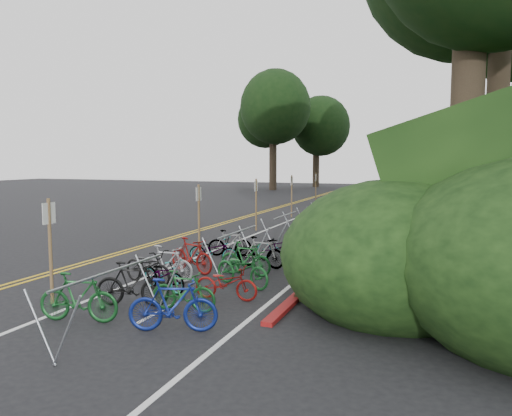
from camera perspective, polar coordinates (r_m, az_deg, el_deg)
The scene contains 10 objects.
ground at distance 14.85m, azimuth -17.51°, elevation -7.96°, with size 120.00×120.00×0.00m, color black.
road_markings at distance 23.24m, azimuth -0.70°, elevation -2.87°, with size 7.47×80.00×0.01m.
red_curb at distance 23.79m, azimuth 12.46°, elevation -2.69°, with size 0.25×28.00×0.10m, color maroon.
tree_cluster at distance 34.65m, azimuth 22.60°, elevation 20.71°, with size 33.60×55.00×20.45m.
bike_rack_front at distance 10.16m, azimuth -15.98°, elevation -8.66°, with size 1.19×3.43×1.28m.
bike_racks_rest at distance 25.18m, azimuth 6.74°, elevation -0.31°, with size 1.14×23.00×1.17m.
signpost_near at distance 12.70m, azimuth -22.47°, elevation -3.80°, with size 0.08×0.40×2.50m.
signposts_rest at distance 26.75m, azimuth 2.27°, elevation 1.31°, with size 0.08×18.40×2.50m.
bike_front at distance 14.05m, azimuth -12.27°, elevation -6.55°, with size 1.86×0.65×0.98m, color black.
bike_valet at distance 13.80m, azimuth -5.82°, elevation -6.67°, with size 3.23×9.53×1.08m.
Camera 1 is at (8.97, -11.33, 3.40)m, focal length 35.00 mm.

